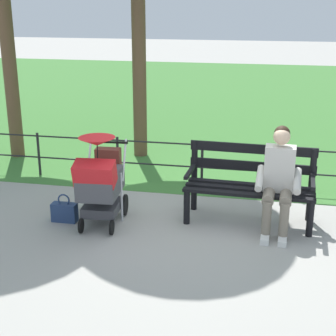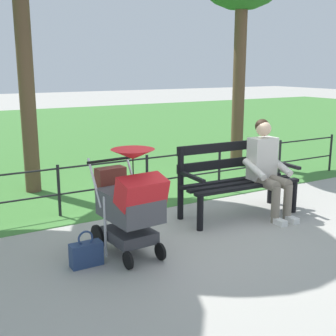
{
  "view_description": "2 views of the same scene",
  "coord_description": "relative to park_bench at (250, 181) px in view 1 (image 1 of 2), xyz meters",
  "views": [
    {
      "loc": [
        -0.95,
        6.02,
        2.7
      ],
      "look_at": [
        0.26,
        0.08,
        0.69
      ],
      "focal_mm": 54.69,
      "sensor_mm": 36.0,
      "label": 1
    },
    {
      "loc": [
        2.91,
        4.38,
        1.95
      ],
      "look_at": [
        0.33,
        -0.04,
        0.78
      ],
      "focal_mm": 47.52,
      "sensor_mm": 36.0,
      "label": 2
    }
  ],
  "objects": [
    {
      "name": "ground_plane",
      "position": [
        0.76,
        0.12,
        -0.53
      ],
      "size": [
        60.0,
        60.0,
        0.0
      ],
      "primitive_type": "plane",
      "color": "#9E9B93"
    },
    {
      "name": "grass_lawn",
      "position": [
        0.76,
        -8.68,
        -0.52
      ],
      "size": [
        40.0,
        16.0,
        0.01
      ],
      "primitive_type": "cube",
      "color": "#3D7533",
      "rests_on": "ground"
    },
    {
      "name": "person_on_bench",
      "position": [
        -0.34,
        0.22,
        0.15
      ],
      "size": [
        0.55,
        0.74,
        1.28
      ],
      "color": "slate",
      "rests_on": "ground"
    },
    {
      "name": "park_bench",
      "position": [
        0.0,
        0.0,
        0.0
      ],
      "size": [
        1.62,
        0.67,
        0.96
      ],
      "color": "black",
      "rests_on": "ground"
    },
    {
      "name": "park_fence",
      "position": [
        0.48,
        -1.1,
        -0.1
      ],
      "size": [
        7.88,
        0.04,
        0.7
      ],
      "color": "black",
      "rests_on": "ground"
    },
    {
      "name": "stroller",
      "position": [
        1.8,
        0.52,
        0.07
      ],
      "size": [
        0.56,
        0.92,
        1.15
      ],
      "color": "black",
      "rests_on": "ground"
    },
    {
      "name": "handbag",
      "position": [
        2.29,
        0.52,
        -0.4
      ],
      "size": [
        0.32,
        0.14,
        0.37
      ],
      "color": "navy",
      "rests_on": "ground"
    }
  ]
}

